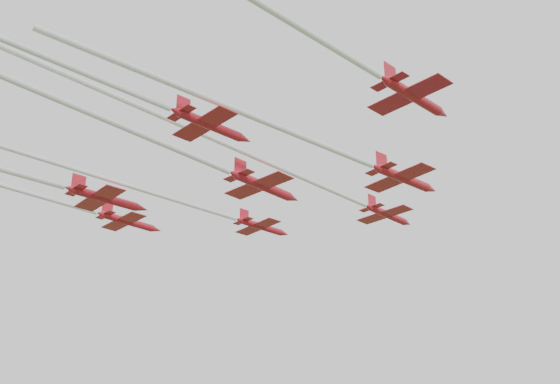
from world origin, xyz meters
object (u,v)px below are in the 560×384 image
Objects in this scene: jet_row2_right at (333,150)px; jet_row3_right at (341,52)px; jet_row2_left at (179,201)px; jet_row3_left at (70,205)px; jet_row3_mid at (160,143)px; jet_row4_right at (94,77)px; jet_lead at (301,177)px.

jet_row2_right is 19.72m from jet_row3_right.
jet_row2_left is 1.25× the size of jet_row3_left.
jet_row2_right is 19.78m from jet_row3_mid.
jet_row2_right reaches higher than jet_row3_mid.
jet_row4_right is (6.69, -14.26, -1.31)m from jet_row3_mid.
jet_row4_right is at bearing -24.25° from jet_row3_left.
jet_lead is 17.01m from jet_row2_left.
jet_lead is 21.93m from jet_row3_mid.
jet_row2_right is at bearing 10.28° from jet_row2_left.
jet_row3_mid is at bearing -5.62° from jet_row3_left.
jet_row2_left is at bearing 164.79° from jet_row3_right.
jet_row3_mid is 25.69m from jet_row3_right.
jet_row3_mid reaches higher than jet_row3_right.
jet_row2_left is at bearing -147.00° from jet_lead.
jet_row2_left reaches higher than jet_row4_right.
jet_row3_mid is 1.35× the size of jet_row3_right.
jet_row3_left is at bearing -146.02° from jet_lead.
jet_lead is 1.23× the size of jet_row2_left.
jet_row3_right is (37.02, -15.95, -0.52)m from jet_row2_left.
jet_row4_right is (18.10, -28.23, -1.79)m from jet_row2_left.
jet_row2_left is 40.31m from jet_row3_right.
jet_lead reaches higher than jet_row2_left.
jet_row2_right is 29.20m from jet_row4_right.
jet_row3_right is at bearing -0.79° from jet_row3_left.
jet_row4_right is (-7.32, -28.23, -1.60)m from jet_row2_right.
jet_row3_left is (-29.12, -15.05, -1.45)m from jet_lead.
jet_row3_mid is 1.23× the size of jet_row4_right.
jet_lead is 1.30× the size of jet_row4_right.
jet_row3_mid is (25.39, -6.41, -1.07)m from jet_row3_left.
jet_row3_left is 38.24m from jet_row4_right.
jet_row2_right is at bearing 84.67° from jet_row4_right.
jet_row3_left is 51.70m from jet_row3_right.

